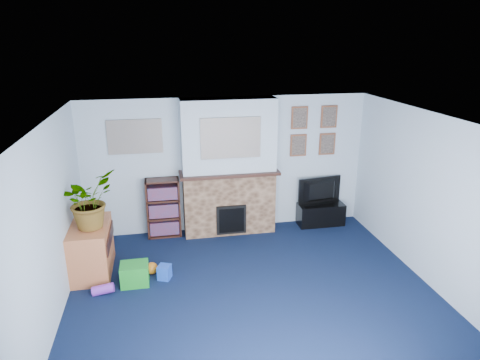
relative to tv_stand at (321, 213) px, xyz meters
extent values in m
cube|color=#0E1835|center=(-1.73, -2.03, -0.23)|extent=(5.00, 4.50, 0.01)
cube|color=white|center=(-1.73, -2.03, 2.17)|extent=(5.00, 4.50, 0.01)
cube|color=#AFC2D4|center=(-1.73, 0.22, 0.97)|extent=(5.00, 0.04, 2.40)
cube|color=#AFC2D4|center=(-1.73, -4.28, 0.97)|extent=(5.00, 0.04, 2.40)
cube|color=#AFC2D4|center=(-4.23, -2.03, 0.97)|extent=(0.04, 4.50, 2.40)
cube|color=#AFC2D4|center=(0.77, -2.03, 0.97)|extent=(0.04, 4.50, 2.40)
cube|color=brown|center=(-1.73, 0.02, 0.33)|extent=(1.60, 0.40, 1.10)
cube|color=brown|center=(-1.73, 0.02, 1.52)|extent=(1.60, 0.40, 1.30)
cube|color=brown|center=(-1.73, -0.01, 0.90)|extent=(1.72, 0.50, 0.05)
cube|color=brown|center=(-1.73, -0.19, 0.10)|extent=(0.52, 0.08, 0.52)
cube|color=brown|center=(-1.73, -0.23, 0.10)|extent=(0.44, 0.02, 0.44)
cube|color=gray|center=(-1.73, -0.19, 1.55)|extent=(1.00, 0.03, 0.68)
cube|color=gray|center=(-3.28, 0.21, 1.55)|extent=(0.90, 0.03, 0.58)
cube|color=brown|center=(-0.43, 0.20, 1.77)|extent=(0.30, 0.03, 0.40)
cube|color=brown|center=(0.12, 0.20, 1.77)|extent=(0.30, 0.03, 0.40)
cube|color=brown|center=(-0.43, 0.20, 1.27)|extent=(0.30, 0.03, 0.40)
cube|color=brown|center=(0.12, 0.20, 1.27)|extent=(0.30, 0.03, 0.40)
cube|color=black|center=(0.00, 0.00, 0.00)|extent=(0.86, 0.36, 0.41)
imported|color=black|center=(0.00, 0.02, 0.43)|extent=(0.86, 0.24, 0.49)
cube|color=#321912|center=(-2.88, 0.20, 0.30)|extent=(0.58, 0.02, 1.05)
cube|color=#321912|center=(-3.16, 0.07, 0.30)|extent=(0.03, 0.28, 1.05)
cube|color=#321912|center=(-2.61, 0.07, 0.30)|extent=(0.03, 0.28, 1.05)
cube|color=#321912|center=(-2.88, 0.07, -0.21)|extent=(0.56, 0.28, 0.03)
cube|color=#321912|center=(-2.88, 0.07, 0.12)|extent=(0.56, 0.28, 0.03)
cube|color=#321912|center=(-2.88, 0.07, 0.46)|extent=(0.56, 0.28, 0.03)
cube|color=#321912|center=(-2.88, 0.07, 0.81)|extent=(0.56, 0.28, 0.03)
cube|color=#321912|center=(-2.88, 0.06, -0.05)|extent=(0.50, 0.22, 0.24)
cube|color=#321912|center=(-2.88, 0.06, 0.28)|extent=(0.50, 0.22, 0.24)
cube|color=#321912|center=(-2.88, 0.06, 0.59)|extent=(0.50, 0.22, 0.22)
cube|color=#BD673C|center=(-3.97, -0.98, 0.12)|extent=(0.54, 0.98, 0.76)
imported|color=#26661E|center=(-3.92, -1.03, 0.94)|extent=(0.92, 0.95, 0.81)
cube|color=gold|center=(-1.78, -0.03, 1.00)|extent=(0.11, 0.07, 0.15)
cylinder|color=#B2BFC6|center=(-1.48, -0.03, 1.01)|extent=(0.05, 0.05, 0.15)
sphere|color=gray|center=(-2.22, -0.03, 0.99)|extent=(0.13, 0.13, 0.13)
cylinder|color=blue|center=(-1.07, -0.03, 0.99)|extent=(0.06, 0.06, 0.12)
cube|color=#198C26|center=(-3.34, -1.44, -0.08)|extent=(0.39, 0.31, 0.31)
sphere|color=orange|center=(-3.11, -1.21, -0.14)|extent=(0.18, 0.18, 0.18)
cube|color=blue|center=(-2.92, -1.39, -0.12)|extent=(0.22, 0.22, 0.21)
cylinder|color=purple|center=(-3.76, -1.63, -0.15)|extent=(0.30, 0.13, 0.17)
camera|label=1|loc=(-2.87, -6.96, 3.15)|focal=32.00mm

